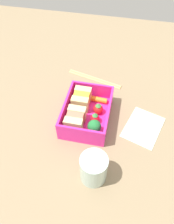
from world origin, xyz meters
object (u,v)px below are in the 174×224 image
object	(u,v)px
sandwich_left	(75,119)
carrot_stick_far_left	(98,99)
sandwich_center_left	(82,99)
broccoli_floret	(94,127)
folded_napkin	(143,128)
strawberry_far_left	(98,109)
chopstick_pair	(94,78)
strawberry_left	(95,118)
drinking_glass	(94,168)

from	to	relation	value
sandwich_left	carrot_stick_far_left	distance (cm)	10.68
sandwich_center_left	carrot_stick_far_left	world-z (taller)	sandwich_center_left
broccoli_floret	folded_napkin	bearing A→B (deg)	-68.13
strawberry_far_left	chopstick_pair	bearing A→B (deg)	14.19
strawberry_left	broccoli_floret	bearing A→B (deg)	-172.73
sandwich_left	drinking_glass	bearing A→B (deg)	-150.21
drinking_glass	folded_napkin	xyz separation A→B (cm)	(16.00, -10.67, -3.56)
folded_napkin	sandwich_left	bearing A→B (deg)	100.91
sandwich_left	strawberry_far_left	bearing A→B (deg)	-43.22
sandwich_center_left	chopstick_pair	size ratio (longest dim) A/B	0.34
strawberry_far_left	chopstick_pair	distance (cm)	15.41
sandwich_left	strawberry_left	distance (cm)	5.34
sandwich_left	drinking_glass	distance (cm)	14.48
carrot_stick_far_left	drinking_glass	bearing A→B (deg)	-172.97
strawberry_left	chopstick_pair	size ratio (longest dim) A/B	0.17
sandwich_center_left	broccoli_floret	world-z (taller)	broccoli_floret
folded_napkin	strawberry_left	bearing A→B (deg)	95.69
strawberry_far_left	chopstick_pair	size ratio (longest dim) A/B	0.18
chopstick_pair	folded_napkin	distance (cm)	23.51
chopstick_pair	drinking_glass	distance (cm)	33.44
strawberry_left	strawberry_far_left	bearing A→B (deg)	-4.93
drinking_glass	folded_napkin	bearing A→B (deg)	-33.69
chopstick_pair	strawberry_left	bearing A→B (deg)	-169.18
strawberry_far_left	folded_napkin	size ratio (longest dim) A/B	0.28
broccoli_floret	folded_napkin	world-z (taller)	broccoli_floret
sandwich_center_left	strawberry_left	bearing A→B (deg)	-137.44
sandwich_left	folded_napkin	xyz separation A→B (cm)	(3.44, -17.86, -3.22)
sandwich_left	sandwich_center_left	world-z (taller)	same
sandwich_left	sandwich_center_left	xyz separation A→B (cm)	(7.39, 0.00, 0.00)
drinking_glass	folded_napkin	size ratio (longest dim) A/B	0.64
carrot_stick_far_left	folded_napkin	bearing A→B (deg)	-114.65
carrot_stick_far_left	drinking_glass	distance (cm)	22.39
sandwich_center_left	drinking_glass	xyz separation A→B (cm)	(-19.95, -7.19, 0.34)
broccoli_floret	folded_napkin	size ratio (longest dim) A/B	0.39
sandwich_center_left	folded_napkin	size ratio (longest dim) A/B	0.52
strawberry_left	chopstick_pair	distance (cm)	18.51
broccoli_floret	drinking_glass	size ratio (longest dim) A/B	0.61
folded_napkin	strawberry_far_left	bearing A→B (deg)	81.15
drinking_glass	sandwich_center_left	bearing A→B (deg)	19.82
broccoli_floret	strawberry_far_left	world-z (taller)	broccoli_floret
strawberry_far_left	carrot_stick_far_left	size ratio (longest dim) A/B	0.65
broccoli_floret	drinking_glass	distance (cm)	11.12
strawberry_left	chopstick_pair	world-z (taller)	strawberry_left
sandwich_center_left	strawberry_left	world-z (taller)	sandwich_center_left
sandwich_center_left	chopstick_pair	world-z (taller)	sandwich_center_left
broccoli_floret	folded_napkin	distance (cm)	14.05
strawberry_left	strawberry_far_left	xyz separation A→B (cm)	(3.29, -0.28, 0.11)
strawberry_left	folded_napkin	distance (cm)	13.32
broccoli_floret	drinking_glass	world-z (taller)	drinking_glass
sandwich_left	carrot_stick_far_left	bearing A→B (deg)	-24.93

